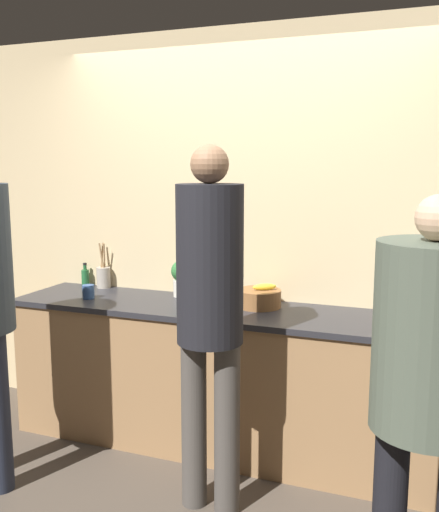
% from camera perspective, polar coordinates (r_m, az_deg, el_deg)
% --- Properties ---
extents(ground_plane, '(14.00, 14.00, 0.00)m').
position_cam_1_polar(ground_plane, '(3.50, -0.89, -20.95)').
color(ground_plane, '#4C4238').
extents(wall_back, '(5.20, 0.06, 2.60)m').
position_cam_1_polar(wall_back, '(3.68, 2.87, 2.03)').
color(wall_back, '#D6BC8C').
rests_on(wall_back, ground_plane).
extents(counter, '(2.82, 0.64, 0.90)m').
position_cam_1_polar(counter, '(3.60, 1.23, -12.10)').
color(counter, '#9E754C').
rests_on(counter, ground_plane).
extents(person_center, '(0.33, 0.33, 1.85)m').
position_cam_1_polar(person_center, '(2.80, -0.96, -4.56)').
color(person_center, '#4C4742').
rests_on(person_center, ground_plane).
extents(person_right, '(0.42, 0.42, 1.65)m').
position_cam_1_polar(person_right, '(2.23, 20.32, -10.52)').
color(person_right, black).
rests_on(person_right, ground_plane).
extents(fruit_bowl, '(0.27, 0.27, 0.15)m').
position_cam_1_polar(fruit_bowl, '(3.49, 3.99, -4.20)').
color(fruit_bowl, brown).
rests_on(fruit_bowl, counter).
extents(utensil_crock, '(0.10, 0.10, 0.32)m').
position_cam_1_polar(utensil_crock, '(4.09, -11.52, -2.00)').
color(utensil_crock, '#ADA393').
rests_on(utensil_crock, counter).
extents(bottle_green, '(0.05, 0.05, 0.17)m').
position_cam_1_polar(bottle_green, '(4.18, -13.27, -2.05)').
color(bottle_green, '#236033').
rests_on(bottle_green, counter).
extents(bottle_amber, '(0.06, 0.06, 0.25)m').
position_cam_1_polar(bottle_amber, '(3.37, -1.77, -3.89)').
color(bottle_amber, brown).
rests_on(bottle_amber, counter).
extents(cup_black, '(0.08, 0.08, 0.10)m').
position_cam_1_polar(cup_black, '(3.24, 17.57, -5.78)').
color(cup_black, '#28282D').
rests_on(cup_black, counter).
extents(cup_blue, '(0.08, 0.08, 0.09)m').
position_cam_1_polar(cup_blue, '(3.79, -12.98, -3.50)').
color(cup_blue, '#335184').
rests_on(cup_blue, counter).
extents(potted_plant, '(0.14, 0.14, 0.24)m').
position_cam_1_polar(potted_plant, '(3.75, -3.80, -2.08)').
color(potted_plant, beige).
rests_on(potted_plant, counter).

